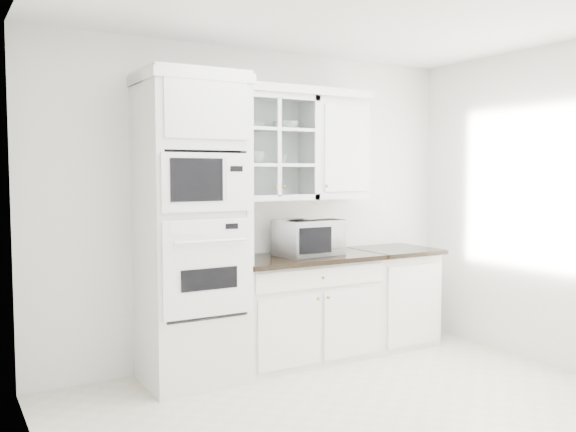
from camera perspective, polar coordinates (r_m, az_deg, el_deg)
ground at (r=4.23m, az=8.81°, el=-18.66°), size 4.00×3.50×0.01m
room_shell at (r=4.25m, az=5.41°, el=6.00°), size 4.00×3.50×2.70m
oven_column at (r=4.78m, az=-8.99°, el=-1.21°), size 0.76×0.68×2.40m
base_cabinet_run at (r=5.38m, az=1.39°, el=-8.53°), size 1.32×0.67×0.92m
extra_base_cabinet at (r=5.95m, az=9.69°, el=-7.35°), size 0.72×0.67×0.92m
upper_cabinet_glass at (r=5.25m, az=-1.72°, el=6.42°), size 0.80×0.33×0.90m
upper_cabinet_solid at (r=5.60m, az=4.41°, el=6.26°), size 0.55×0.33×0.90m
crown_molding at (r=5.22m, az=-2.63°, el=11.78°), size 2.14×0.38×0.07m
countertop_microwave at (r=5.30m, az=1.85°, el=-2.00°), size 0.57×0.49×0.31m
bowl_a at (r=5.17m, az=-3.32°, el=8.51°), size 0.24×0.24×0.05m
bowl_b at (r=5.33m, az=-0.23°, el=8.47°), size 0.25×0.25×0.07m
cup_a at (r=5.17m, az=-2.96°, el=5.46°), size 0.14×0.14×0.10m
cup_b at (r=5.30m, az=-0.58°, el=5.32°), size 0.10×0.10×0.08m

